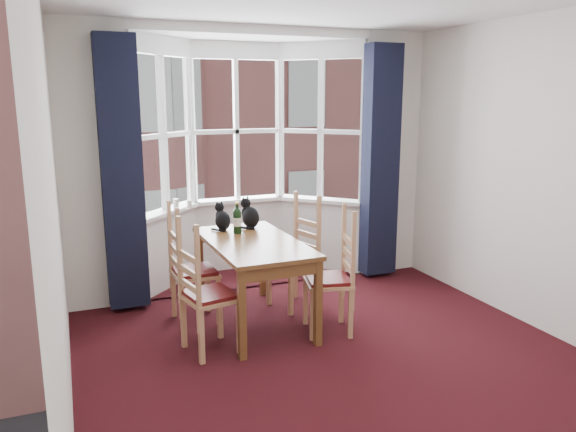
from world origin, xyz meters
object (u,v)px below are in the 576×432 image
dining_table (253,251)px  chair_right_far (300,260)px  chair_right_near (338,281)px  cat_right (250,216)px  chair_left_far (185,274)px  candle_short (189,204)px  wine_bottle (237,220)px  candle_tall (176,204)px  cat_left (222,219)px  chair_left_near (200,299)px

dining_table → chair_right_far: 0.69m
chair_right_near → cat_right: cat_right is taller
chair_left_far → candle_short: size_ratio=10.65×
wine_bottle → candle_tall: (-0.39, 1.01, -0.00)m
chair_right_far → candle_tall: (-1.03, 1.04, 0.46)m
chair_right_near → cat_left: cat_left is taller
dining_table → chair_right_near: 0.82m
dining_table → chair_right_near: (0.64, -0.45, -0.23)m
chair_left_near → cat_left: size_ratio=3.24×
candle_tall → candle_short: candle_tall is taller
chair_right_far → wine_bottle: bearing=176.8°
chair_left_far → candle_tall: 1.18m
dining_table → chair_right_far: (0.59, 0.28, -0.23)m
dining_table → chair_left_far: (-0.59, 0.25, -0.23)m
dining_table → chair_left_far: size_ratio=1.59×
cat_right → wine_bottle: (-0.19, -0.19, 0.01)m
chair_left_far → wine_bottle: (0.53, 0.07, 0.46)m
chair_right_near → cat_right: (-0.51, 0.96, 0.45)m
chair_right_far → candle_tall: candle_tall is taller
cat_left → wine_bottle: size_ratio=0.93×
chair_left_near → cat_left: 1.15m
wine_bottle → candle_tall: size_ratio=2.59×
chair_right_near → cat_left: (-0.79, 0.97, 0.43)m
chair_left_far → candle_tall: candle_tall is taller
cat_right → candle_tall: bearing=125.5°
chair_left_near → cat_right: (0.74, 0.95, 0.45)m
candle_tall → cat_right: bearing=-54.5°
wine_bottle → candle_short: bearing=103.0°
cat_left → candle_short: bearing=100.0°
chair_right_far → candle_short: size_ratio=10.65×
chair_right_far → cat_left: 0.88m
chair_right_near → candle_short: size_ratio=10.65×
candle_short → chair_left_near: bearing=-99.9°
chair_right_near → cat_right: 1.17m
cat_left → candle_short: cat_left is taller
chair_right_far → candle_short: candle_short is taller
chair_left_far → cat_right: bearing=19.8°
cat_left → candle_tall: bearing=110.5°
candle_tall → chair_right_far: bearing=-45.3°
chair_right_near → candle_short: (-0.94, 1.81, 0.44)m
dining_table → chair_left_near: size_ratio=1.59×
cat_left → cat_right: 0.28m
chair_left_near → candle_short: (0.31, 1.80, 0.44)m
cat_right → candle_tall: size_ratio=2.71×
candle_tall → wine_bottle: bearing=-68.7°
dining_table → candle_short: bearing=102.1°
dining_table → candle_short: size_ratio=16.90×
dining_table → wine_bottle: 0.40m
candle_short → cat_right: bearing=-63.1°
chair_left_far → dining_table: bearing=-23.1°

